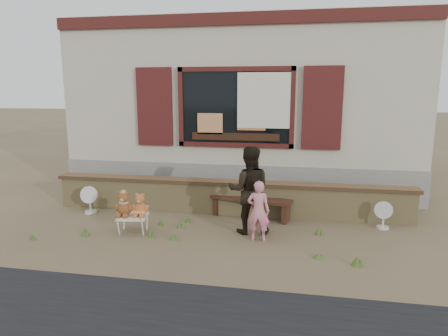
% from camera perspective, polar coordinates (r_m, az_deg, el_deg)
% --- Properties ---
extents(ground, '(80.00, 80.00, 0.00)m').
position_cam_1_polar(ground, '(7.08, -0.88, -8.90)').
color(ground, brown).
rests_on(ground, ground).
extents(shopfront, '(8.04, 5.13, 4.00)m').
position_cam_1_polar(shopfront, '(11.10, 3.66, 8.93)').
color(shopfront, '#BBB197').
rests_on(shopfront, ground).
extents(brick_wall, '(7.10, 0.36, 0.67)m').
position_cam_1_polar(brick_wall, '(7.92, 0.52, -4.13)').
color(brick_wall, tan).
rests_on(brick_wall, ground).
extents(bench, '(1.61, 0.66, 0.40)m').
position_cam_1_polar(bench, '(7.67, 3.85, -5.02)').
color(bench, '#361E13').
rests_on(bench, ground).
extents(folding_chair, '(0.55, 0.50, 0.30)m').
position_cam_1_polar(folding_chair, '(7.10, -12.90, -6.85)').
color(folding_chair, silver).
rests_on(folding_chair, ground).
extents(teddy_bear_left, '(0.36, 0.33, 0.44)m').
position_cam_1_polar(teddy_bear_left, '(7.06, -14.09, -4.91)').
color(teddy_bear_left, brown).
rests_on(teddy_bear_left, folding_chair).
extents(teddy_bear_right, '(0.34, 0.30, 0.41)m').
position_cam_1_polar(teddy_bear_right, '(7.00, -11.86, -5.08)').
color(teddy_bear_right, '#9A562A').
rests_on(teddy_bear_right, folding_chair).
extents(child, '(0.37, 0.25, 1.00)m').
position_cam_1_polar(child, '(6.51, 4.93, -6.11)').
color(child, pink).
rests_on(child, ground).
extents(adult, '(0.79, 0.65, 1.50)m').
position_cam_1_polar(adult, '(6.79, 3.58, -3.15)').
color(adult, black).
rests_on(adult, ground).
extents(fan_left, '(0.35, 0.23, 0.55)m').
position_cam_1_polar(fan_left, '(8.39, -18.60, -4.29)').
color(fan_left, silver).
rests_on(fan_left, ground).
extents(fan_right, '(0.32, 0.22, 0.50)m').
position_cam_1_polar(fan_right, '(7.64, 21.83, -6.23)').
color(fan_right, silver).
rests_on(fan_right, ground).
extents(grass_tufts, '(5.25, 1.50, 0.16)m').
position_cam_1_polar(grass_tufts, '(6.63, -1.97, -9.74)').
color(grass_tufts, '#435F26').
rests_on(grass_tufts, ground).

